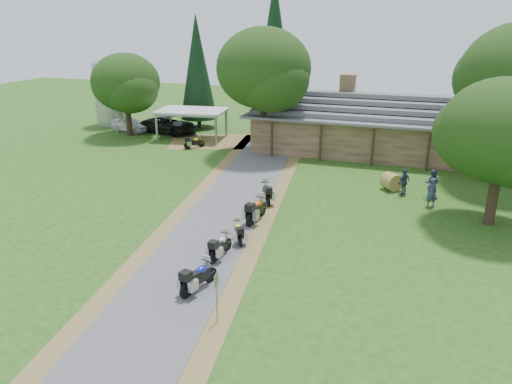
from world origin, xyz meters
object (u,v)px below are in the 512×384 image
(hay_bale, at_px, (391,182))
(motorcycle_carport_a, at_px, (194,142))
(car_white_sedan, at_px, (130,123))
(motorcycle_row_a, at_px, (198,275))
(carport, at_px, (192,124))
(motorcycle_row_c, at_px, (239,230))
(motorcycle_row_d, at_px, (256,209))
(car_dark_suv, at_px, (169,121))
(lodge, at_px, (380,123))
(silo, at_px, (111,91))
(motorcycle_row_b, at_px, (221,245))
(motorcycle_row_e, at_px, (267,192))

(hay_bale, bearing_deg, motorcycle_carport_a, 161.00)
(car_white_sedan, height_order, motorcycle_row_a, car_white_sedan)
(carport, bearing_deg, motorcycle_row_c, -65.76)
(carport, relative_size, motorcycle_row_d, 2.90)
(motorcycle_row_c, distance_m, hay_bale, 12.59)
(carport, bearing_deg, car_dark_suv, 149.15)
(lodge, distance_m, car_dark_suv, 20.11)
(motorcycle_carport_a, bearing_deg, motorcycle_row_d, -102.31)
(car_white_sedan, height_order, motorcycle_row_c, car_white_sedan)
(car_dark_suv, bearing_deg, motorcycle_row_a, -136.94)
(carport, bearing_deg, silo, 156.16)
(silo, bearing_deg, carport, -16.59)
(carport, xyz_separation_m, car_white_sedan, (-7.13, 0.70, -0.47))
(motorcycle_row_b, bearing_deg, hay_bale, -23.99)
(car_dark_suv, distance_m, motorcycle_carport_a, 6.79)
(lodge, height_order, silo, silo)
(motorcycle_row_e, bearing_deg, car_dark_suv, 17.53)
(carport, relative_size, motorcycle_row_b, 3.39)
(silo, distance_m, motorcycle_row_c, 32.75)
(silo, bearing_deg, motorcycle_row_c, -45.12)
(lodge, distance_m, motorcycle_row_e, 15.68)
(car_dark_suv, height_order, motorcycle_row_d, car_dark_suv)
(carport, xyz_separation_m, motorcycle_row_c, (12.19, -19.89, -0.78))
(motorcycle_row_d, bearing_deg, motorcycle_row_e, 12.30)
(car_dark_suv, distance_m, motorcycle_row_a, 30.50)
(hay_bale, bearing_deg, silo, 157.29)
(car_dark_suv, distance_m, motorcycle_row_e, 21.44)
(car_dark_suv, distance_m, motorcycle_row_d, 23.99)
(car_dark_suv, distance_m, motorcycle_row_c, 26.19)
(silo, bearing_deg, motorcycle_row_b, -47.64)
(motorcycle_row_e, bearing_deg, car_white_sedan, 25.55)
(motorcycle_row_b, height_order, hay_bale, motorcycle_row_b)
(motorcycle_row_e, bearing_deg, motorcycle_row_d, 160.67)
(silo, distance_m, car_dark_suv, 8.25)
(motorcycle_row_c, bearing_deg, motorcycle_row_a, 153.11)
(car_dark_suv, height_order, hay_bale, car_dark_suv)
(lodge, distance_m, motorcycle_carport_a, 15.81)
(car_white_sedan, bearing_deg, motorcycle_row_c, -124.87)
(motorcycle_row_a, height_order, motorcycle_row_c, motorcycle_row_a)
(lodge, height_order, car_dark_suv, lodge)
(motorcycle_row_d, bearing_deg, car_dark_suv, 44.71)
(lodge, bearing_deg, hay_bale, -79.16)
(motorcycle_row_b, bearing_deg, car_white_sedan, 44.72)
(silo, relative_size, hay_bale, 6.15)
(motorcycle_row_a, relative_size, motorcycle_row_e, 1.00)
(car_dark_suv, distance_m, hay_bale, 24.36)
(lodge, bearing_deg, motorcycle_row_e, -109.35)
(carport, xyz_separation_m, motorcycle_row_e, (11.79, -14.04, -0.68))
(motorcycle_row_a, height_order, motorcycle_carport_a, motorcycle_row_a)
(motorcycle_carport_a, height_order, hay_bale, motorcycle_carport_a)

